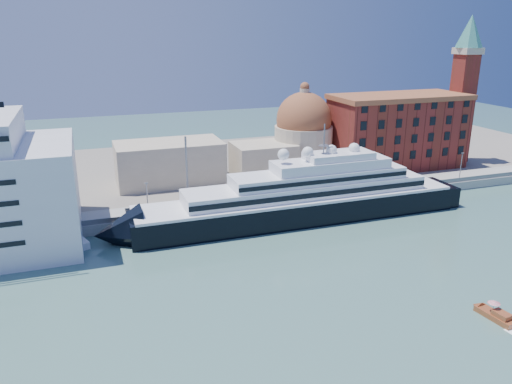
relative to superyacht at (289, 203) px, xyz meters
name	(u,v)px	position (x,y,z in m)	size (l,w,h in m)	color
ground	(321,262)	(-2.53, -23.00, -4.70)	(400.00, 400.00, 0.00)	#355B57
quay	(263,203)	(-2.53, 11.00, -3.45)	(180.00, 10.00, 2.50)	gray
land	(221,166)	(-2.53, 52.00, -3.70)	(260.00, 72.00, 2.00)	slate
quay_fence	(269,202)	(-2.53, 6.50, -1.60)	(180.00, 0.10, 1.20)	slate
superyacht	(289,203)	(0.00, 0.00, 0.00)	(91.22, 12.65, 27.26)	black
service_barge	(56,250)	(-52.89, -1.22, -3.84)	(14.14, 8.55, 3.02)	white
water_taxi	(496,315)	(14.53, -51.14, -3.95)	(3.00, 6.84, 3.15)	maroon
warehouse	(397,131)	(49.47, 29.00, 9.08)	(43.00, 19.00, 23.25)	maroon
campanile	(464,80)	(73.47, 29.00, 24.05)	(8.40, 8.40, 47.00)	maroon
church	(256,146)	(3.85, 34.72, 6.20)	(66.00, 18.00, 25.50)	beige
lamp_posts	(217,178)	(-15.20, 9.27, 5.14)	(120.80, 2.40, 18.00)	slate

